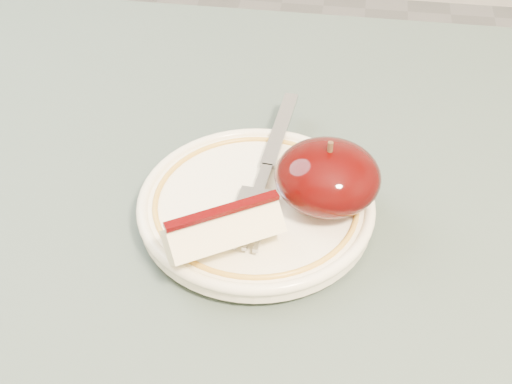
# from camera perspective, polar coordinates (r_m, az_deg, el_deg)

# --- Properties ---
(plate) EXTENTS (0.18, 0.18, 0.02)m
(plate) POSITION_cam_1_polar(r_m,az_deg,el_deg) (0.54, -0.00, -1.09)
(plate) COLOR white
(plate) RESTS_ON table
(apple_half) EXTENTS (0.08, 0.08, 0.06)m
(apple_half) POSITION_cam_1_polar(r_m,az_deg,el_deg) (0.53, 5.75, 1.21)
(apple_half) COLOR black
(apple_half) RESTS_ON plate
(apple_wedge) EXTENTS (0.09, 0.07, 0.04)m
(apple_wedge) POSITION_cam_1_polar(r_m,az_deg,el_deg) (0.49, -2.63, -3.09)
(apple_wedge) COLOR #F7EDB6
(apple_wedge) RESTS_ON plate
(fork) EXTENTS (0.04, 0.19, 0.00)m
(fork) POSITION_cam_1_polar(r_m,az_deg,el_deg) (0.56, 0.87, 2.00)
(fork) COLOR #93969B
(fork) RESTS_ON plate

